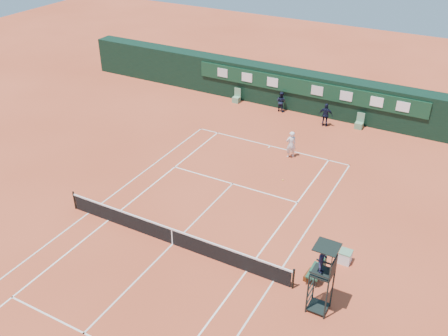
# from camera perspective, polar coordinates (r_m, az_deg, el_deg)

# --- Properties ---
(ground) EXTENTS (90.00, 90.00, 0.00)m
(ground) POSITION_cam_1_polar(r_m,az_deg,el_deg) (25.28, -5.89, -8.64)
(ground) COLOR #C74F2F
(ground) RESTS_ON ground
(court_lines) EXTENTS (11.05, 23.85, 0.01)m
(court_lines) POSITION_cam_1_polar(r_m,az_deg,el_deg) (25.27, -5.89, -8.63)
(court_lines) COLOR silver
(court_lines) RESTS_ON ground
(tennis_net) EXTENTS (12.90, 0.10, 1.10)m
(tennis_net) POSITION_cam_1_polar(r_m,az_deg,el_deg) (24.96, -5.95, -7.73)
(tennis_net) COLOR black
(tennis_net) RESTS_ON ground
(back_wall) EXTENTS (40.00, 1.65, 3.00)m
(back_wall) POSITION_cam_1_polar(r_m,az_deg,el_deg) (39.23, 9.55, 8.58)
(back_wall) COLOR black
(back_wall) RESTS_ON ground
(linesman_chair_left) EXTENTS (0.55, 0.50, 1.15)m
(linesman_chair_left) POSITION_cam_1_polar(r_m,az_deg,el_deg) (40.58, 1.44, 7.95)
(linesman_chair_left) COLOR #62956F
(linesman_chair_left) RESTS_ON ground
(linesman_chair_right) EXTENTS (0.55, 0.50, 1.15)m
(linesman_chair_right) POSITION_cam_1_polar(r_m,az_deg,el_deg) (37.48, 15.18, 4.85)
(linesman_chair_right) COLOR #5D8E65
(linesman_chair_right) RESTS_ON ground
(umpire_chair) EXTENTS (0.96, 0.95, 3.42)m
(umpire_chair) POSITION_cam_1_polar(r_m,az_deg,el_deg) (20.66, 11.27, -10.80)
(umpire_chair) COLOR black
(umpire_chair) RESTS_ON ground
(player_bench) EXTENTS (0.56, 1.20, 1.10)m
(player_bench) POSITION_cam_1_polar(r_m,az_deg,el_deg) (23.24, 10.74, -11.32)
(player_bench) COLOR #1B442D
(player_bench) RESTS_ON ground
(tennis_bag) EXTENTS (0.38, 0.77, 0.28)m
(tennis_bag) POSITION_cam_1_polar(r_m,az_deg,el_deg) (23.57, 9.77, -11.99)
(tennis_bag) COLOR black
(tennis_bag) RESTS_ON ground
(cooler) EXTENTS (0.57, 0.57, 0.65)m
(cooler) POSITION_cam_1_polar(r_m,az_deg,el_deg) (24.59, 13.69, -9.82)
(cooler) COLOR white
(cooler) RESTS_ON ground
(tennis_ball) EXTENTS (0.07, 0.07, 0.07)m
(tennis_ball) POSITION_cam_1_polar(r_m,az_deg,el_deg) (30.22, 6.75, -1.37)
(tennis_ball) COLOR yellow
(tennis_ball) RESTS_ON ground
(player) EXTENTS (0.79, 0.77, 1.84)m
(player) POSITION_cam_1_polar(r_m,az_deg,el_deg) (32.39, 7.67, 2.69)
(player) COLOR white
(player) RESTS_ON ground
(ball_kid_left) EXTENTS (0.87, 0.73, 1.58)m
(ball_kid_left) POSITION_cam_1_polar(r_m,az_deg,el_deg) (39.02, 6.52, 7.56)
(ball_kid_left) COLOR black
(ball_kid_left) RESTS_ON ground
(ball_kid_right) EXTENTS (1.07, 0.54, 1.76)m
(ball_kid_right) POSITION_cam_1_polar(r_m,az_deg,el_deg) (37.03, 11.55, 5.97)
(ball_kid_right) COLOR black
(ball_kid_right) RESTS_ON ground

